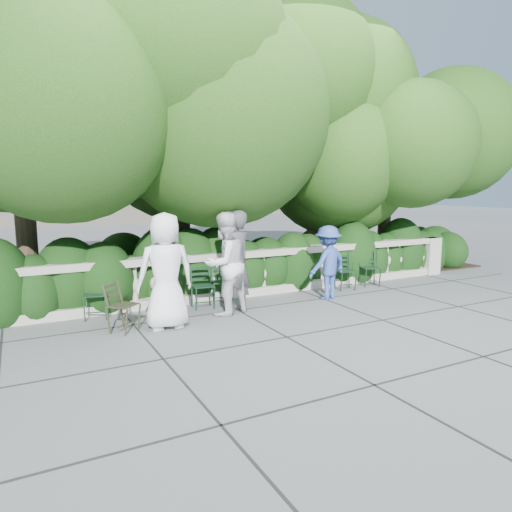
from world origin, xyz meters
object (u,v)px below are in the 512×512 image
chair_b (223,305)px  chair_a (96,321)px  person_older_blue (328,263)px  chair_c (205,310)px  person_woman_grey (236,262)px  person_casual_man (225,264)px  chair_weathered (132,333)px  person_businessman (166,271)px  chair_d (372,287)px  chair_e (348,291)px

chair_b → chair_a: bearing=-162.8°
chair_b → person_older_blue: size_ratio=0.54×
chair_c → person_woman_grey: bearing=-38.9°
chair_a → person_casual_man: bearing=-2.3°
person_woman_grey → chair_a: bearing=-38.9°
chair_weathered → person_woman_grey: bearing=-34.8°
person_casual_man → person_older_blue: 2.40m
chair_weathered → person_businessman: person_businessman is taller
chair_a → chair_b: 2.45m
chair_b → person_casual_man: bearing=-92.5°
chair_d → person_older_blue: size_ratio=0.54×
chair_e → person_older_blue: 1.21m
person_businessman → person_older_blue: 3.64m
chair_c → person_businessman: size_ratio=0.43×
chair_b → chair_d: bearing=16.3°
chair_e → person_older_blue: (-0.85, -0.35, 0.78)m
person_casual_man → person_older_blue: (2.40, 0.07, -0.17)m
chair_b → chair_d: same height
chair_e → person_casual_man: bearing=-160.5°
chair_c → person_older_blue: person_older_blue is taller
chair_d → person_older_blue: (-1.62, -0.40, 0.78)m
chair_c → person_casual_man: bearing=-54.3°
chair_d → chair_c: bearing=-160.8°
person_businessman → person_woman_grey: size_ratio=1.01×
chair_e → person_older_blue: size_ratio=0.54×
chair_a → person_older_blue: size_ratio=0.54×
chair_a → chair_d: (6.24, -0.16, 0.00)m
person_older_blue → person_businessman: bearing=-6.7°
chair_e → chair_weathered: same height
person_woman_grey → person_older_blue: 2.19m
chair_a → chair_e: (5.47, -0.22, 0.00)m
chair_b → person_older_blue: 2.37m
chair_b → chair_e: same height
chair_a → person_older_blue: person_older_blue is taller
chair_a → chair_c: (1.99, -0.22, 0.00)m
chair_d → chair_weathered: bearing=-153.8°
chair_c → person_woman_grey: 1.16m
person_woman_grey → chair_c: bearing=-68.6°
chair_e → person_casual_man: size_ratio=0.44×
person_woman_grey → person_casual_man: 0.21m
chair_weathered → person_casual_man: person_casual_man is taller
chair_b → chair_e: (3.03, -0.18, 0.00)m
person_casual_man → chair_weathered: bearing=-10.2°
chair_b → chair_d: 3.80m
chair_a → person_casual_man: size_ratio=0.44×
person_casual_man → chair_d: bearing=166.4°
chair_e → person_businessman: size_ratio=0.43×
chair_d → chair_e: same height
chair_a → chair_weathered: bearing=-52.8°
chair_a → chair_weathered: (0.42, -0.96, 0.00)m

